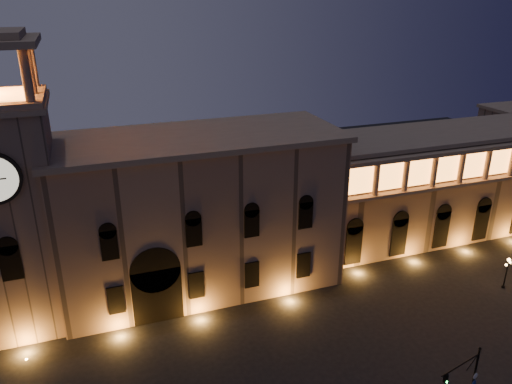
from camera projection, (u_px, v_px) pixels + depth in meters
government_building at (199, 213)px, 54.83m from camera, size 30.80×12.80×17.60m
clock_tower at (8, 208)px, 46.87m from camera, size 9.80×9.80×32.40m
colonnade_wing at (441, 182)px, 67.69m from camera, size 40.60×11.50×14.50m
traffic_light at (468, 382)px, 38.53m from camera, size 4.49×1.33×6.30m
street_lamp_near at (507, 270)px, 56.03m from camera, size 1.26×0.57×3.81m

